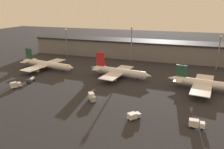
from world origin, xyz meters
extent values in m
plane|color=#26262B|center=(0.00, 0.00, 0.00)|extent=(600.00, 600.00, 0.00)
cube|color=slate|center=(0.00, 88.93, 6.81)|extent=(188.41, 21.30, 13.61)
cube|color=black|center=(0.00, 88.93, 14.21)|extent=(188.41, 23.30, 1.20)
cylinder|color=white|center=(-53.81, 32.89, 3.85)|extent=(38.59, 9.25, 4.05)
cylinder|color=#ADB2B7|center=(-53.81, 32.89, 3.14)|extent=(36.61, 8.38, 3.44)
cone|color=white|center=(-33.58, 30.11, 3.85)|extent=(5.34, 4.47, 3.85)
cone|color=white|center=(-74.23, 35.70, 4.15)|extent=(6.49, 4.24, 3.44)
cube|color=#1E4738|center=(-69.78, 35.09, 9.70)|extent=(5.67, 1.17, 7.65)
cube|color=white|center=(-70.54, 35.20, 4.45)|extent=(5.77, 13.36, 0.24)
cube|color=white|center=(-55.71, 33.16, 3.34)|extent=(13.72, 36.80, 0.36)
cylinder|color=gray|center=(-53.20, 42.96, 1.98)|extent=(4.72, 2.81, 2.23)
cylinder|color=gray|center=(-55.94, 23.04, 1.98)|extent=(4.72, 2.81, 2.23)
cylinder|color=black|center=(-40.49, 31.06, 0.91)|extent=(0.50, 0.50, 1.82)
cylinder|color=black|center=(-55.49, 34.76, 0.91)|extent=(0.50, 0.50, 1.82)
cylinder|color=black|center=(-55.93, 31.55, 0.91)|extent=(0.50, 0.50, 1.82)
cylinder|color=silver|center=(-0.47, 31.71, 3.94)|extent=(33.05, 8.58, 4.15)
cylinder|color=silver|center=(-0.47, 31.71, 3.21)|extent=(31.34, 7.74, 3.53)
cone|color=silver|center=(17.01, 29.31, 3.94)|extent=(5.47, 4.58, 3.94)
cone|color=silver|center=(-18.15, 34.15, 4.25)|extent=(6.64, 4.34, 3.53)
cube|color=red|center=(-14.11, 33.59, 10.35)|extent=(5.81, 1.19, 8.67)
cube|color=silver|center=(-14.76, 33.68, 4.56)|extent=(5.71, 12.17, 0.24)
cube|color=silver|center=(-2.09, 31.94, 3.42)|extent=(13.48, 33.48, 0.36)
cylinder|color=gray|center=(0.12, 40.83, 2.03)|extent=(4.83, 2.88, 2.28)
cylinder|color=gray|center=(-2.36, 22.78, 2.03)|extent=(4.83, 2.88, 2.28)
cylinder|color=black|center=(10.90, 30.15, 0.93)|extent=(0.50, 0.50, 1.87)
cylinder|color=black|center=(-1.87, 33.58, 0.93)|extent=(0.50, 0.50, 1.87)
cylinder|color=black|center=(-2.32, 30.29, 0.93)|extent=(0.50, 0.50, 1.87)
cylinder|color=white|center=(48.23, 25.66, 3.94)|extent=(31.61, 8.38, 4.15)
cylinder|color=#ADB2B7|center=(48.23, 25.66, 3.22)|extent=(29.97, 7.55, 3.53)
cone|color=white|center=(31.27, 27.99, 4.25)|extent=(6.65, 4.34, 3.53)
cube|color=#1E4738|center=(35.19, 27.45, 9.18)|extent=(5.81, 1.19, 6.33)
cube|color=white|center=(34.57, 27.54, 4.56)|extent=(5.84, 13.14, 0.24)
cube|color=white|center=(46.68, 25.87, 3.42)|extent=(13.85, 36.16, 0.36)
cylinder|color=gray|center=(48.95, 35.52, 2.03)|extent=(4.83, 2.88, 2.28)
cylinder|color=gray|center=(46.26, 15.97, 2.03)|extent=(4.83, 2.88, 2.28)
cylinder|color=black|center=(46.90, 27.52, 0.93)|extent=(0.50, 0.50, 1.87)
cylinder|color=black|center=(46.45, 24.23, 0.93)|extent=(0.50, 0.50, 1.87)
cube|color=#9EA3A8|center=(20.86, -14.31, 1.52)|extent=(2.96, 2.87, 1.60)
cube|color=silver|center=(18.99, -16.44, 1.78)|extent=(4.07, 4.14, 2.13)
cylinder|color=black|center=(20.03, -13.79, 0.45)|extent=(1.07, 1.10, 0.90)
cylinder|color=black|center=(21.48, -15.06, 0.45)|extent=(1.07, 1.10, 0.90)
cylinder|color=black|center=(17.82, -16.32, 0.45)|extent=(1.07, 1.10, 0.90)
cylinder|color=black|center=(19.26, -17.59, 0.45)|extent=(1.07, 1.10, 0.90)
cube|color=#282D38|center=(-46.92, 4.97, 1.57)|extent=(2.83, 2.25, 1.71)
cylinder|color=#B7B7BC|center=(-47.53, 8.31, 1.62)|extent=(2.51, 4.29, 1.81)
cylinder|color=black|center=(-46.03, 5.40, 0.44)|extent=(0.79, 0.99, 0.89)
cylinder|color=black|center=(-47.91, 5.05, 0.44)|extent=(0.79, 0.99, 0.89)
cylinder|color=black|center=(-46.78, 9.49, 0.44)|extent=(0.79, 0.99, 0.89)
cylinder|color=black|center=(-48.66, 9.14, 0.44)|extent=(0.79, 0.99, 0.89)
cube|color=white|center=(-47.91, -1.52, 1.79)|extent=(2.68, 2.34, 2.15)
cube|color=silver|center=(-49.03, -4.16, 2.15)|extent=(3.34, 3.90, 2.86)
cylinder|color=black|center=(-48.75, -1.34, 0.45)|extent=(0.87, 1.05, 0.90)
cylinder|color=black|center=(-47.20, -2.00, 0.45)|extent=(0.87, 1.05, 0.90)
cylinder|color=black|center=(-50.07, -4.47, 0.45)|extent=(0.87, 1.05, 0.90)
cylinder|color=black|center=(-48.53, -5.13, 0.45)|extent=(0.87, 1.05, 0.90)
cube|color=#9EA3A8|center=(-1.70, -7.03, 1.87)|extent=(2.86, 2.75, 2.30)
cube|color=silver|center=(-3.57, -4.65, 2.26)|extent=(3.97, 4.17, 3.07)
cylinder|color=black|center=(-1.12, -6.37, 0.45)|extent=(1.01, 1.07, 0.90)
cylinder|color=black|center=(-2.49, -7.44, 0.45)|extent=(1.01, 1.07, 0.90)
cylinder|color=black|center=(-3.34, -3.54, 0.45)|extent=(1.01, 1.07, 0.90)
cylinder|color=black|center=(-4.71, -4.61, 0.45)|extent=(1.01, 1.07, 0.90)
cube|color=white|center=(44.67, -14.65, 1.66)|extent=(1.66, 2.38, 1.89)
cube|color=silver|center=(41.73, -14.69, 1.98)|extent=(3.40, 2.40, 2.52)
cylinder|color=black|center=(44.49, -13.77, 0.45)|extent=(0.91, 0.60, 0.90)
cylinder|color=black|center=(44.51, -15.54, 0.45)|extent=(0.91, 0.60, 0.90)
cylinder|color=black|center=(41.01, -13.81, 0.45)|extent=(0.91, 0.60, 0.90)
cylinder|color=black|center=(41.03, -15.58, 0.45)|extent=(0.91, 0.60, 0.90)
cylinder|color=slate|center=(-60.50, 72.32, 11.33)|extent=(0.70, 0.70, 22.66)
sphere|color=beige|center=(-60.50, 72.32, 23.26)|extent=(1.80, 1.80, 1.80)
cylinder|color=slate|center=(-3.62, 72.32, 13.08)|extent=(0.70, 0.70, 26.15)
sphere|color=beige|center=(-3.62, 72.32, 26.75)|extent=(1.80, 1.80, 1.80)
cylinder|color=slate|center=(58.09, 72.32, 11.05)|extent=(0.70, 0.70, 22.11)
sphere|color=beige|center=(58.09, 72.32, 22.71)|extent=(1.80, 1.80, 1.80)
camera|label=1|loc=(36.06, -91.01, 42.99)|focal=35.00mm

